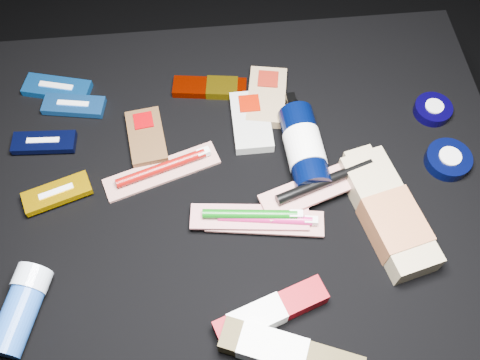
{
  "coord_description": "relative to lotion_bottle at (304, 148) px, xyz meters",
  "views": [
    {
      "loc": [
        -0.03,
        -0.43,
        1.21
      ],
      "look_at": [
        0.01,
        0.01,
        0.42
      ],
      "focal_mm": 40.0,
      "sensor_mm": 36.0,
      "label": 1
    }
  ],
  "objects": [
    {
      "name": "ground",
      "position": [
        -0.13,
        -0.06,
        -0.43
      ],
      "size": [
        3.0,
        3.0,
        0.0
      ],
      "primitive_type": "plane",
      "color": "black",
      "rests_on": "ground"
    },
    {
      "name": "cloth_table",
      "position": [
        -0.13,
        -0.06,
        -0.23
      ],
      "size": [
        0.98,
        0.78,
        0.4
      ],
      "primitive_type": "cube",
      "color": "black",
      "rests_on": "ground"
    },
    {
      "name": "luna_bar_0",
      "position": [
        -0.44,
        0.19,
        -0.02
      ],
      "size": [
        0.13,
        0.08,
        0.02
      ],
      "rotation": [
        0.0,
        0.0,
        -0.26
      ],
      "color": "#1053AA",
      "rests_on": "cloth_table"
    },
    {
      "name": "luna_bar_1",
      "position": [
        -0.41,
        0.15,
        -0.02
      ],
      "size": [
        0.12,
        0.06,
        0.01
      ],
      "rotation": [
        0.0,
        0.0,
        -0.18
      ],
      "color": "#1852A3",
      "rests_on": "cloth_table"
    },
    {
      "name": "luna_bar_2",
      "position": [
        -0.46,
        0.07,
        -0.02
      ],
      "size": [
        0.11,
        0.05,
        0.01
      ],
      "rotation": [
        0.0,
        0.0,
        -0.06
      ],
      "color": "black",
      "rests_on": "cloth_table"
    },
    {
      "name": "luna_bar_3",
      "position": [
        -0.42,
        -0.04,
        -0.02
      ],
      "size": [
        0.12,
        0.08,
        0.01
      ],
      "rotation": [
        0.0,
        0.0,
        0.32
      ],
      "color": "#E1A100",
      "rests_on": "cloth_table"
    },
    {
      "name": "clif_bar_0",
      "position": [
        -0.27,
        0.07,
        -0.02
      ],
      "size": [
        0.08,
        0.12,
        0.02
      ],
      "rotation": [
        0.0,
        0.0,
        0.13
      ],
      "color": "#492E17",
      "rests_on": "cloth_table"
    },
    {
      "name": "clif_bar_1",
      "position": [
        -0.08,
        0.08,
        -0.02
      ],
      "size": [
        0.07,
        0.13,
        0.02
      ],
      "rotation": [
        0.0,
        0.0,
        0.01
      ],
      "color": "#A8A8A1",
      "rests_on": "cloth_table"
    },
    {
      "name": "clif_bar_2",
      "position": [
        -0.05,
        0.14,
        -0.02
      ],
      "size": [
        0.09,
        0.14,
        0.02
      ],
      "rotation": [
        0.0,
        0.0,
        -0.19
      ],
      "color": "#8E7350",
      "rests_on": "cloth_table"
    },
    {
      "name": "power_bar",
      "position": [
        -0.15,
        0.17,
        -0.02
      ],
      "size": [
        0.14,
        0.06,
        0.02
      ],
      "rotation": [
        0.0,
        0.0,
        -0.14
      ],
      "color": "#6A0D00",
      "rests_on": "cloth_table"
    },
    {
      "name": "lotion_bottle",
      "position": [
        0.0,
        0.0,
        0.0
      ],
      "size": [
        0.07,
        0.2,
        0.06
      ],
      "rotation": [
        0.0,
        0.0,
        0.06
      ],
      "color": "black",
      "rests_on": "cloth_table"
    },
    {
      "name": "cream_tin_upper",
      "position": [
        0.26,
        0.07,
        -0.02
      ],
      "size": [
        0.07,
        0.07,
        0.02
      ],
      "rotation": [
        0.0,
        0.0,
        0.04
      ],
      "color": "black",
      "rests_on": "cloth_table"
    },
    {
      "name": "cream_tin_lower",
      "position": [
        0.25,
        -0.04,
        -0.02
      ],
      "size": [
        0.08,
        0.08,
        0.02
      ],
      "rotation": [
        0.0,
        0.0,
        0.04
      ],
      "color": "black",
      "rests_on": "cloth_table"
    },
    {
      "name": "bodywash_bottle",
      "position": [
        0.12,
        -0.14,
        -0.01
      ],
      "size": [
        0.13,
        0.24,
        0.05
      ],
      "rotation": [
        0.0,
        0.0,
        0.24
      ],
      "color": "tan",
      "rests_on": "cloth_table"
    },
    {
      "name": "deodorant_stick",
      "position": [
        -0.46,
        -0.24,
        -0.01
      ],
      "size": [
        0.09,
        0.14,
        0.05
      ],
      "rotation": [
        0.0,
        0.0,
        -0.29
      ],
      "color": "#1E4CA6",
      "rests_on": "cloth_table"
    },
    {
      "name": "toothbrush_pack_0",
      "position": [
        -0.25,
        -0.01,
        -0.02
      ],
      "size": [
        0.21,
        0.11,
        0.02
      ],
      "rotation": [
        0.0,
        0.0,
        0.31
      ],
      "color": "beige",
      "rests_on": "cloth_table"
    },
    {
      "name": "toothbrush_pack_1",
      "position": [
        -0.08,
        -0.12,
        -0.02
      ],
      "size": [
        0.2,
        0.07,
        0.02
      ],
      "rotation": [
        0.0,
        0.0,
        -0.15
      ],
      "color": "beige",
      "rests_on": "cloth_table"
    },
    {
      "name": "toothbrush_pack_2",
      "position": [
        -0.1,
        -0.12,
        -0.01
      ],
      "size": [
        0.2,
        0.07,
        0.02
      ],
      "rotation": [
        0.0,
        0.0,
        -0.11
      ],
      "color": "silver",
      "rests_on": "cloth_table"
    },
    {
      "name": "toothbrush_pack_3",
      "position": [
        0.03,
        -0.07,
        -0.0
      ],
      "size": [
        0.23,
        0.12,
        0.02
      ],
      "rotation": [
        0.0,
        0.0,
        0.32
      ],
      "color": "silver",
      "rests_on": "cloth_table"
    },
    {
      "name": "toothpaste_carton_red",
      "position": [
        -0.1,
        -0.28,
        -0.02
      ],
      "size": [
        0.18,
        0.09,
        0.03
      ],
      "rotation": [
        0.0,
        0.0,
        0.33
      ],
      "color": "maroon",
      "rests_on": "cloth_table"
    },
    {
      "name": "toothpaste_carton_green",
      "position": [
        -0.08,
        -0.34,
        -0.01
      ],
      "size": [
        0.21,
        0.12,
        0.04
      ],
      "rotation": [
        0.0,
        0.0,
        -0.39
      ],
      "color": "#372D11",
      "rests_on": "cloth_table"
    }
  ]
}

